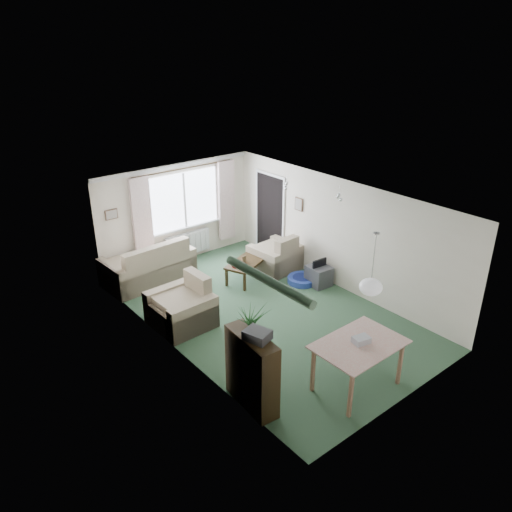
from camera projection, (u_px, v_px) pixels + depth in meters
ground at (266, 313)px, 9.91m from camera, size 6.50×6.50×0.00m
window at (184, 200)px, 11.68m from camera, size 1.80×0.03×1.30m
curtain_rod at (184, 168)px, 11.31m from camera, size 2.60×0.03×0.03m
curtain_left at (142, 221)px, 11.05m from camera, size 0.45×0.08×2.00m
curtain_right at (226, 201)px, 12.37m from camera, size 0.45×0.08×2.00m
radiator at (188, 244)px, 12.11m from camera, size 1.20×0.10×0.55m
doorway at (270, 215)px, 12.18m from camera, size 0.03×0.95×2.00m
pendant_lamp at (371, 287)px, 7.78m from camera, size 0.36×0.36×0.36m
tinsel_garland at (268, 281)px, 6.23m from camera, size 1.60×1.60×0.12m
bauble_cluster_a at (286, 184)px, 10.37m from camera, size 0.20×0.20×0.20m
bauble_cluster_b at (339, 194)px, 9.69m from camera, size 0.20×0.20×0.20m
wall_picture_back at (111, 214)px, 10.63m from camera, size 0.28×0.03×0.22m
wall_picture_right at (299, 204)px, 11.25m from camera, size 0.03×0.24×0.30m
sofa at (148, 261)px, 11.02m from camera, size 2.00×1.14×0.97m
armchair_corner at (275, 252)px, 11.57m from camera, size 1.06×1.01×0.89m
armchair_left at (180, 302)px, 9.34m from camera, size 1.05×1.10×0.96m
coffee_table at (246, 271)px, 11.14m from camera, size 1.13×0.89×0.45m
photo_frame at (244, 259)px, 10.99m from camera, size 0.12×0.06×0.16m
bookshelf at (252, 371)px, 7.28m from camera, size 0.41×1.00×1.20m
hifi_box at (257, 335)px, 6.94m from camera, size 0.37×0.41×0.14m
houseplant at (252, 350)px, 7.50m from camera, size 0.81×0.81×1.49m
dining_table at (357, 366)px, 7.71m from camera, size 1.28×0.86×0.80m
gift_box at (361, 340)px, 7.54m from camera, size 0.28×0.23×0.12m
tv_cube at (319, 276)px, 10.94m from camera, size 0.47×0.51×0.44m
pet_bed at (302, 280)px, 11.10m from camera, size 0.68×0.68×0.13m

